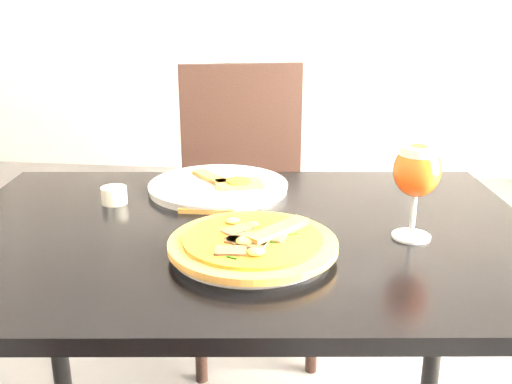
# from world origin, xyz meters

# --- Properties ---
(dining_table) EXTENTS (1.29, 0.94, 0.75)m
(dining_table) POSITION_xyz_m (-0.12, 0.04, 0.66)
(dining_table) COLOR black
(dining_table) RESTS_ON ground
(chair_far) EXTENTS (0.56, 0.56, 0.98)m
(chair_far) POSITION_xyz_m (-0.22, 0.83, 0.54)
(chair_far) COLOR black
(chair_far) RESTS_ON ground
(plate_main) EXTENTS (0.39, 0.39, 0.02)m
(plate_main) POSITION_xyz_m (-0.08, -0.07, 0.76)
(plate_main) COLOR white
(plate_main) RESTS_ON dining_table
(pizza) EXTENTS (0.31, 0.31, 0.03)m
(pizza) POSITION_xyz_m (-0.08, -0.08, 0.78)
(pizza) COLOR brown
(pizza) RESTS_ON plate_main
(plate_second) EXTENTS (0.36, 0.36, 0.02)m
(plate_second) POSITION_xyz_m (-0.21, 0.27, 0.76)
(plate_second) COLOR white
(plate_second) RESTS_ON dining_table
(crust_scraps) EXTENTS (0.20, 0.15, 0.02)m
(crust_scraps) POSITION_xyz_m (-0.18, 0.27, 0.77)
(crust_scraps) COLOR brown
(crust_scraps) RESTS_ON plate_second
(loose_crust) EXTENTS (0.12, 0.03, 0.01)m
(loose_crust) POSITION_xyz_m (-0.21, 0.12, 0.75)
(loose_crust) COLOR brown
(loose_crust) RESTS_ON dining_table
(sauce_cup) EXTENTS (0.06, 0.06, 0.04)m
(sauce_cup) POSITION_xyz_m (-0.43, 0.15, 0.77)
(sauce_cup) COLOR beige
(sauce_cup) RESTS_ON dining_table
(beer_glass) EXTENTS (0.09, 0.09, 0.19)m
(beer_glass) POSITION_xyz_m (0.22, 0.03, 0.88)
(beer_glass) COLOR silver
(beer_glass) RESTS_ON dining_table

